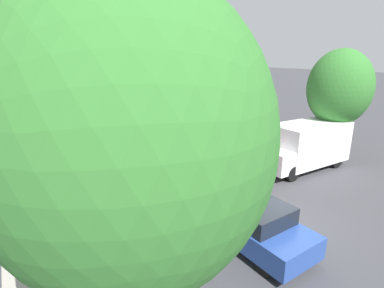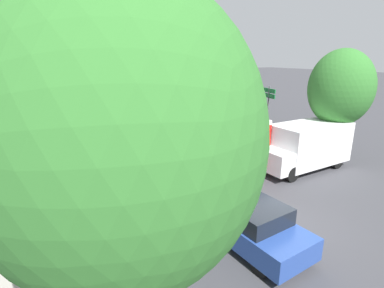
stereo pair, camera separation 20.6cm
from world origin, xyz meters
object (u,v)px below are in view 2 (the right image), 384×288
at_px(tree_right_mid, 220,72).
at_px(direction_sign_post, 268,102).
at_px(queued_car_blue, 247,222).
at_px(queued_car_green, 116,132).
at_px(no_entry_sign, 245,112).
at_px(traffic_light, 166,115).
at_px(tree_left_mid, 45,84).
at_px(tree_left_near, 118,147).
at_px(city_bus_rear, 75,98).
at_px(white_van, 306,145).
at_px(tree_right_far, 158,67).
at_px(articulated_bus, 171,115).
at_px(tree_right_near, 341,90).
at_px(queued_car_white, 152,159).

bearing_deg(tree_right_mid, direction_sign_post, -93.07).
height_order(queued_car_blue, tree_right_mid, tree_right_mid).
relative_size(queued_car_green, no_entry_sign, 1.57).
height_order(traffic_light, tree_right_mid, tree_right_mid).
height_order(queued_car_blue, tree_left_mid, tree_left_mid).
bearing_deg(tree_left_near, city_bus_rear, 81.43).
height_order(queued_car_green, tree_left_near, tree_left_near).
relative_size(city_bus_rear, tree_right_mid, 1.86).
bearing_deg(white_van, tree_right_far, -97.08).
bearing_deg(articulated_bus, queued_car_green, -88.18).
distance_m(traffic_light, tree_right_mid, 10.46).
bearing_deg(direction_sign_post, tree_right_far, -78.98).
bearing_deg(direction_sign_post, queued_car_green, -11.02).
bearing_deg(tree_left_near, tree_right_near, 20.53).
relative_size(articulated_bus, tree_right_mid, 2.79).
distance_m(city_bus_rear, queued_car_blue, 26.04).
height_order(no_entry_sign, tree_right_near, tree_right_near).
height_order(city_bus_rear, traffic_light, traffic_light).
relative_size(queued_car_blue, white_van, 0.82).
relative_size(queued_car_blue, tree_right_mid, 0.66).
height_order(queued_car_white, tree_left_mid, tree_left_mid).
bearing_deg(tree_right_mid, no_entry_sign, -108.13).
bearing_deg(tree_right_far, tree_left_mid, -123.98).
xyz_separation_m(queued_car_blue, tree_left_mid, (-4.46, 6.28, 3.81)).
relative_size(no_entry_sign, tree_right_far, 0.42).
height_order(white_van, tree_right_far, tree_right_far).
distance_m(queued_car_green, traffic_light, 5.00).
bearing_deg(tree_left_mid, articulated_bus, 37.18).
height_order(city_bus_rear, queued_car_blue, city_bus_rear).
bearing_deg(tree_left_mid, traffic_light, 17.86).
bearing_deg(tree_left_near, traffic_light, 60.12).
xyz_separation_m(queued_car_white, direction_sign_post, (9.30, 1.69, 1.85)).
relative_size(queued_car_blue, traffic_light, 1.21).
height_order(white_van, direction_sign_post, direction_sign_post).
distance_m(queued_car_blue, tree_right_mid, 17.69).
height_order(queued_car_blue, traffic_light, traffic_light).
distance_m(tree_left_near, tree_right_mid, 21.18).
height_order(city_bus_rear, tree_right_near, tree_right_near).
bearing_deg(tree_right_mid, tree_right_far, 88.52).
distance_m(city_bus_rear, queued_car_green, 13.43).
bearing_deg(queued_car_white, queued_car_blue, 178.75).
bearing_deg(tree_left_mid, tree_right_mid, 30.69).
xyz_separation_m(traffic_light, tree_left_near, (-5.61, -9.76, 1.68)).
distance_m(tree_left_mid, tree_right_mid, 16.18).
bearing_deg(tree_right_mid, queued_car_green, -168.61).
height_order(articulated_bus, no_entry_sign, no_entry_sign).
relative_size(tree_left_mid, tree_right_mid, 1.08).
xyz_separation_m(articulated_bus, no_entry_sign, (3.81, -3.49, 0.39)).
height_order(queued_car_blue, tree_right_far, tree_right_far).
bearing_deg(queued_car_white, tree_left_near, 151.34).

